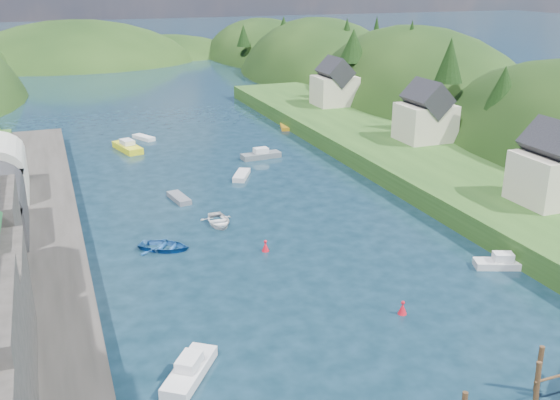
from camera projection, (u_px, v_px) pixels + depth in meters
name	position (u px, v px, depth m)	size (l,w,h in m)	color
ground	(219.00, 175.00, 79.77)	(600.00, 600.00, 0.00)	black
hillside_right	(413.00, 149.00, 119.24)	(36.00, 245.56, 48.00)	black
far_hills	(117.00, 94.00, 192.89)	(103.00, 68.00, 44.00)	black
hill_trees	(200.00, 72.00, 88.53)	(91.19, 153.53, 11.91)	black
quay_left	(9.00, 314.00, 45.08)	(12.00, 110.00, 2.00)	#2D2B28
terrace_right	(431.00, 167.00, 78.88)	(16.00, 120.00, 2.40)	#234719
right_bank_cottages	(418.00, 116.00, 85.62)	(9.00, 59.24, 8.41)	beige
piling_cluster_far	(554.00, 385.00, 36.79)	(3.07, 2.88, 3.77)	#382314
channel_buoy_near	(403.00, 308.00, 46.91)	(0.70, 0.70, 1.10)	#B40E1C
channel_buoy_far	(265.00, 246.00, 57.59)	(0.70, 0.70, 1.10)	#B40E1C
moored_boats	(250.00, 271.00, 52.62)	(38.09, 84.94, 2.24)	silver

